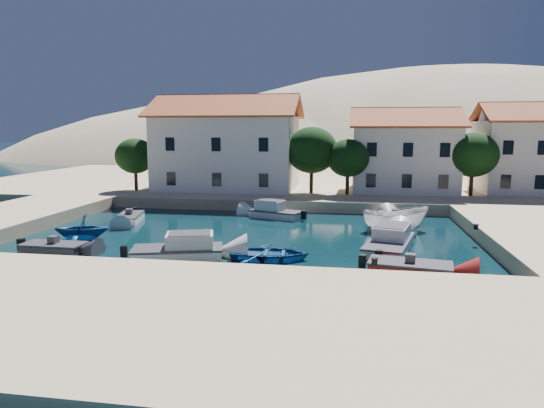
{
  "coord_description": "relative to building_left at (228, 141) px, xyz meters",
  "views": [
    {
      "loc": [
        6.8,
        -21.66,
        7.34
      ],
      "look_at": [
        1.34,
        11.8,
        2.0
      ],
      "focal_mm": 32.0,
      "sensor_mm": 36.0,
      "label": 1
    }
  ],
  "objects": [
    {
      "name": "building_left",
      "position": [
        0.0,
        0.0,
        0.0
      ],
      "size": [
        14.7,
        9.45,
        9.7
      ],
      "color": "white",
      "rests_on": "quay_north"
    },
    {
      "name": "motorboat_grey_sw",
      "position": [
        -4.4,
        -24.29,
        -5.64
      ],
      "size": [
        3.68,
        1.67,
        1.25
      ],
      "rotation": [
        0.0,
        0.0,
        -0.01
      ],
      "color": "#3A383E",
      "rests_on": "ground"
    },
    {
      "name": "quay_north",
      "position": [
        8.0,
        10.0,
        -5.44
      ],
      "size": [
        80.0,
        36.0,
        1.0
      ],
      "primitive_type": "cube",
      "color": "tan",
      "rests_on": "ground"
    },
    {
      "name": "trees",
      "position": [
        10.51,
        -2.54,
        -1.1
      ],
      "size": [
        37.3,
        5.3,
        6.45
      ],
      "color": "#382314",
      "rests_on": "quay_north"
    },
    {
      "name": "boat_east",
      "position": [
        16.06,
        -14.47,
        -5.94
      ],
      "size": [
        5.19,
        3.12,
        1.88
      ],
      "primitive_type": "imported",
      "rotation": [
        0.0,
        0.0,
        1.85
      ],
      "color": "silver",
      "rests_on": "ground"
    },
    {
      "name": "motorboat_red_se",
      "position": [
        15.88,
        -25.1,
        -5.64
      ],
      "size": [
        4.36,
        2.5,
        1.25
      ],
      "rotation": [
        0.0,
        0.0,
        -0.17
      ],
      "color": "maroon",
      "rests_on": "ground"
    },
    {
      "name": "motorboat_white_west",
      "position": [
        -4.33,
        -14.47,
        -5.64
      ],
      "size": [
        2.48,
        4.05,
        1.25
      ],
      "rotation": [
        0.0,
        0.0,
        -1.34
      ],
      "color": "silver",
      "rests_on": "ground"
    },
    {
      "name": "quay_south",
      "position": [
        6.0,
        -34.0,
        -5.44
      ],
      "size": [
        52.0,
        12.0,
        1.0
      ],
      "primitive_type": "cube",
      "color": "tan",
      "rests_on": "ground"
    },
    {
      "name": "cabin_cruiser_north",
      "position": [
        6.81,
        -10.82,
        -5.46
      ],
      "size": [
        4.63,
        3.14,
        1.6
      ],
      "rotation": [
        0.0,
        0.0,
        2.8
      ],
      "color": "silver",
      "rests_on": "ground"
    },
    {
      "name": "building_mid",
      "position": [
        18.0,
        1.0,
        -0.71
      ],
      "size": [
        10.5,
        8.4,
        8.3
      ],
      "color": "white",
      "rests_on": "quay_north"
    },
    {
      "name": "bollards",
      "position": [
        8.8,
        -24.13,
        -4.79
      ],
      "size": [
        29.36,
        9.56,
        0.3
      ],
      "color": "black",
      "rests_on": "ground"
    },
    {
      "name": "motorboat_white_ne",
      "position": [
        16.34,
        -11.31,
        -5.64
      ],
      "size": [
        2.33,
        3.99,
        1.25
      ],
      "rotation": [
        0.0,
        0.0,
        1.73
      ],
      "color": "silver",
      "rests_on": "ground"
    },
    {
      "name": "cabin_cruiser_east",
      "position": [
        15.2,
        -20.3,
        -5.46
      ],
      "size": [
        3.61,
        6.12,
        1.6
      ],
      "rotation": [
        0.0,
        0.0,
        1.33
      ],
      "color": "silver",
      "rests_on": "ground"
    },
    {
      "name": "rowboat_south",
      "position": [
        8.41,
        -23.51,
        -5.94
      ],
      "size": [
        4.64,
        3.44,
        0.92
      ],
      "primitive_type": "imported",
      "rotation": [
        0.0,
        0.0,
        1.63
      ],
      "color": "navy",
      "rests_on": "ground"
    },
    {
      "name": "cabin_cruiser_south",
      "position": [
        3.17,
        -24.04,
        -5.46
      ],
      "size": [
        5.49,
        3.48,
        1.6
      ],
      "rotation": [
        0.0,
        0.0,
        0.28
      ],
      "color": "silver",
      "rests_on": "ground"
    },
    {
      "name": "building_right",
      "position": [
        30.0,
        2.0,
        -0.46
      ],
      "size": [
        9.45,
        8.4,
        8.8
      ],
      "color": "white",
      "rests_on": "quay_north"
    },
    {
      "name": "hills",
      "position": [
        26.64,
        95.62,
        -29.34
      ],
      "size": [
        254.0,
        176.0,
        99.0
      ],
      "color": "tan",
      "rests_on": "ground"
    },
    {
      "name": "rowboat_west",
      "position": [
        -4.77,
        -20.54,
        -5.94
      ],
      "size": [
        4.19,
        3.88,
        1.82
      ],
      "primitive_type": "imported",
      "rotation": [
        0.0,
        0.0,
        -1.27
      ],
      "color": "navy",
      "rests_on": "ground"
    },
    {
      "name": "ground",
      "position": [
        6.0,
        -28.0,
        -5.94
      ],
      "size": [
        400.0,
        400.0,
        0.0
      ],
      "primitive_type": "plane",
      "color": "black",
      "rests_on": "ground"
    }
  ]
}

